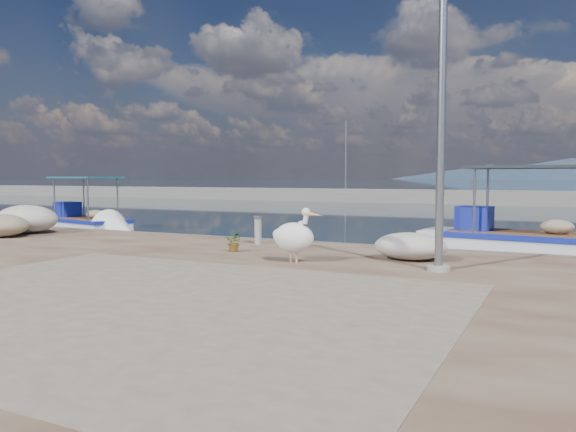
# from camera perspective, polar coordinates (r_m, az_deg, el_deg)

# --- Properties ---
(ground) EXTENTS (1400.00, 1400.00, 0.00)m
(ground) POSITION_cam_1_polar(r_m,az_deg,el_deg) (11.64, -8.44, -7.58)
(ground) COLOR #162635
(ground) RESTS_ON ground
(quay_patch) EXTENTS (9.00, 7.00, 0.01)m
(quay_patch) POSITION_cam_1_polar(r_m,az_deg,el_deg) (8.61, -14.50, -8.34)
(quay_patch) COLOR gray
(quay_patch) RESTS_ON quay
(breakwater) EXTENTS (120.00, 2.20, 7.50)m
(breakwater) POSITION_cam_1_polar(r_m,az_deg,el_deg) (49.80, 18.90, 1.80)
(breakwater) COLOR gray
(breakwater) RESTS_ON ground
(mountains) EXTENTS (370.00, 280.00, 22.00)m
(mountains) POSITION_cam_1_polar(r_m,az_deg,el_deg) (659.38, 26.34, 4.21)
(mountains) COLOR #28384C
(mountains) RESTS_ON ground
(boat_left) EXTENTS (5.93, 2.90, 2.73)m
(boat_left) POSITION_cam_1_polar(r_m,az_deg,el_deg) (25.56, -19.87, -0.98)
(boat_left) COLOR white
(boat_left) RESTS_ON ground
(boat_right) EXTENTS (6.67, 2.85, 3.11)m
(boat_right) POSITION_cam_1_polar(r_m,az_deg,el_deg) (18.50, 23.01, -2.79)
(boat_right) COLOR white
(boat_right) RESTS_ON ground
(pelican) EXTENTS (1.25, 0.73, 1.18)m
(pelican) POSITION_cam_1_polar(r_m,az_deg,el_deg) (11.93, 0.66, -2.10)
(pelican) COLOR tan
(pelican) RESTS_ON quay
(lamp_post) EXTENTS (0.44, 0.96, 7.00)m
(lamp_post) POSITION_cam_1_polar(r_m,az_deg,el_deg) (11.34, 15.36, 11.32)
(lamp_post) COLOR gray
(lamp_post) RESTS_ON quay
(bollard_near) EXTENTS (0.25, 0.25, 0.77)m
(bollard_near) POSITION_cam_1_polar(r_m,az_deg,el_deg) (15.33, -3.07, -1.27)
(bollard_near) COLOR gray
(bollard_near) RESTS_ON quay
(bollard_far) EXTENTS (0.25, 0.25, 0.76)m
(bollard_far) POSITION_cam_1_polar(r_m,az_deg,el_deg) (20.97, -24.13, -0.21)
(bollard_far) COLOR gray
(bollard_far) RESTS_ON quay
(potted_plant) EXTENTS (0.48, 0.43, 0.48)m
(potted_plant) POSITION_cam_1_polar(r_m,az_deg,el_deg) (13.78, -5.46, -2.64)
(potted_plant) COLOR #33722D
(potted_plant) RESTS_ON quay
(net_pile_a) EXTENTS (2.22, 1.62, 0.91)m
(net_pile_a) POSITION_cam_1_polar(r_m,az_deg,el_deg) (20.15, -25.01, -0.28)
(net_pile_a) COLOR beige
(net_pile_a) RESTS_ON quay
(net_pile_d) EXTENTS (1.60, 1.20, 0.60)m
(net_pile_d) POSITION_cam_1_polar(r_m,az_deg,el_deg) (12.66, 12.33, -3.02)
(net_pile_d) COLOR beige
(net_pile_d) RESTS_ON quay
(net_pile_b) EXTENTS (1.79, 1.39, 0.70)m
(net_pile_b) POSITION_cam_1_polar(r_m,az_deg,el_deg) (19.16, -27.10, -0.87)
(net_pile_b) COLOR tan
(net_pile_b) RESTS_ON quay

